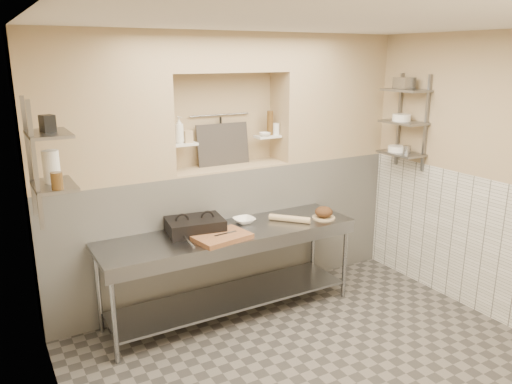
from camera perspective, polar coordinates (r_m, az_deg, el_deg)
floor at (r=4.58m, az=7.44°, el=-19.64°), size 4.00×3.90×0.10m
ceiling at (r=3.77m, az=9.04°, el=19.47°), size 4.00×3.90×0.10m
wall_left at (r=3.19m, az=-22.75°, el=-7.38°), size 0.10×3.90×2.80m
wall_right at (r=5.41m, az=25.66°, el=1.34°), size 0.10×3.90×2.80m
wall_back at (r=5.60m, az=-4.42°, el=3.26°), size 4.00×0.10×2.80m
backwall_lower at (r=5.57m, az=-3.16°, el=-4.26°), size 4.00×0.40×1.40m
alcove_sill at (r=5.37m, az=-3.27°, el=2.88°), size 1.30×0.40×0.02m
backwall_pillar_left at (r=4.83m, az=-17.79°, el=9.08°), size 1.35×0.40×1.40m
backwall_pillar_right at (r=5.97m, az=8.28°, el=10.70°), size 1.35×0.40×1.40m
backwall_header at (r=5.25m, az=-3.48°, el=15.67°), size 1.30×0.40×0.40m
wainscot_left at (r=3.51m, az=-20.51°, el=-17.86°), size 0.02×3.90×1.40m
wainscot_right at (r=5.55m, az=24.47°, el=-5.75°), size 0.02×3.90×1.40m
alcove_shelf_left at (r=5.12m, az=-8.36°, el=5.43°), size 0.28×0.16×0.02m
alcove_shelf_right at (r=5.56m, az=1.33°, el=6.36°), size 0.28×0.16×0.02m
utensil_rail at (r=5.44m, az=-4.17°, el=8.79°), size 0.70×0.02×0.02m
hanging_steel at (r=5.44m, az=-4.04°, el=6.99°), size 0.02×0.02×0.30m
splash_panel at (r=5.42m, az=-3.79°, el=5.46°), size 0.60×0.08×0.45m
shelf_rail_left_a at (r=4.29m, az=-24.51°, el=3.65°), size 0.03×0.03×0.95m
shelf_rail_left_b at (r=3.90m, az=-23.91°, el=2.66°), size 0.03×0.03×0.95m
wall_shelf_left_lower at (r=4.15m, az=-22.08°, el=0.72°), size 0.30×0.50×0.02m
wall_shelf_left_upper at (r=4.07m, az=-22.65°, el=6.17°), size 0.30×0.50×0.03m
shelf_rail_right_a at (r=6.06m, az=16.04°, el=7.95°), size 0.03×0.03×1.05m
shelf_rail_right_b at (r=5.79m, az=18.86°, el=7.41°), size 0.03×0.03×1.05m
wall_shelf_right_lower at (r=5.88m, az=16.24°, el=4.27°), size 0.30×0.50×0.02m
wall_shelf_right_mid at (r=5.82m, az=16.50°, el=7.64°), size 0.30×0.50×0.02m
wall_shelf_right_upper at (r=5.79m, az=16.76°, el=11.07°), size 0.30×0.50×0.03m
prep_table at (r=5.01m, az=-2.93°, el=-7.28°), size 2.60×0.70×0.90m
panini_press at (r=4.88m, az=-6.98°, el=-3.86°), size 0.58×0.46×0.15m
cutting_board at (r=4.71m, az=-3.98°, el=-5.14°), size 0.57×0.44×0.05m
knife_blade at (r=4.72m, az=-3.49°, el=-4.76°), size 0.24×0.05×0.01m
tongs at (r=4.51m, az=-7.67°, el=-5.68°), size 0.05×0.29×0.03m
mixing_bowl at (r=5.14m, az=-1.36°, el=-3.27°), size 0.22×0.22×0.05m
rolling_pin at (r=5.19m, az=3.87°, el=-3.06°), size 0.34×0.37×0.07m
bread_board at (r=5.34m, az=7.73°, el=-2.92°), size 0.24×0.24×0.01m
bread_loaf at (r=5.32m, az=7.76°, el=-2.27°), size 0.19×0.19×0.11m
bottle_soap at (r=5.10m, az=-8.78°, el=7.03°), size 0.12×0.13×0.27m
jar_alcove at (r=5.13m, az=-7.79°, el=6.30°), size 0.08×0.08×0.12m
bowl_alcove at (r=5.50m, az=1.01°, el=6.61°), size 0.13×0.13×0.04m
condiment_a at (r=5.58m, az=1.57°, el=7.67°), size 0.06×0.06×0.22m
condiment_b at (r=5.58m, az=1.62°, el=7.91°), size 0.07×0.07×0.27m
condiment_c at (r=5.59m, az=2.32°, el=7.20°), size 0.07×0.07×0.13m
jug_left at (r=4.15m, az=-22.35°, el=2.69°), size 0.13×0.13×0.25m
jar_left at (r=3.95m, az=-21.79°, el=1.19°), size 0.09×0.09×0.13m
box_left_upper at (r=4.05m, az=-22.73°, el=7.21°), size 0.12×0.12×0.13m
bowl_right at (r=5.91m, az=15.84°, el=4.79°), size 0.21×0.21×0.06m
canister_right at (r=5.81m, az=16.86°, el=4.67°), size 0.09×0.09×0.09m
bowl_right_mid at (r=5.84m, az=16.31°, el=8.17°), size 0.20×0.20×0.08m
basket_right at (r=5.81m, az=16.58°, el=11.84°), size 0.17×0.21×0.13m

